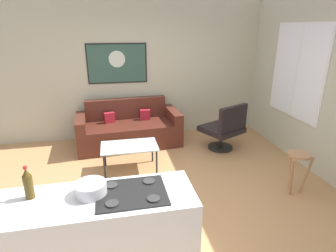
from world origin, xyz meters
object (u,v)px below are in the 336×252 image
at_px(couch, 129,130).
at_px(bar_stool, 298,163).
at_px(armchair, 225,128).
at_px(mixing_bowl, 91,189).
at_px(wall_painting, 117,63).
at_px(soda_bottle, 28,184).
at_px(coffee_table, 129,148).

relative_size(couch, bar_stool, 3.32).
relative_size(armchair, mixing_bowl, 3.35).
xyz_separation_m(couch, wall_painting, (-0.14, 0.47, 1.25)).
bearing_deg(soda_bottle, wall_painting, 75.89).
relative_size(armchair, soda_bottle, 3.05).
bearing_deg(wall_painting, couch, -73.40).
bearing_deg(couch, coffee_table, -93.45).
relative_size(couch, armchair, 2.23).
distance_m(armchair, wall_painting, 2.47).
relative_size(couch, mixing_bowl, 7.49).
height_order(armchair, wall_painting, wall_painting).
distance_m(mixing_bowl, wall_painting, 3.61).
xyz_separation_m(bar_stool, mixing_bowl, (-2.69, -0.84, 0.46)).
distance_m(coffee_table, wall_painting, 1.94).
height_order(couch, soda_bottle, soda_bottle).
bearing_deg(armchair, soda_bottle, -139.58).
xyz_separation_m(coffee_table, mixing_bowl, (-0.45, -1.98, 0.53)).
distance_m(armchair, soda_bottle, 3.69).
bearing_deg(wall_painting, bar_stool, -49.27).
bearing_deg(coffee_table, soda_bottle, -116.28).
relative_size(bar_stool, wall_painting, 0.52).
bearing_deg(wall_painting, armchair, -30.59).
relative_size(soda_bottle, mixing_bowl, 1.10).
height_order(bar_stool, wall_painting, wall_painting).
height_order(bar_stool, mixing_bowl, mixing_bowl).
distance_m(armchair, bar_stool, 1.63).
xyz_separation_m(couch, soda_bottle, (-1.02, -3.01, 0.71)).
bearing_deg(armchair, wall_painting, 149.41).
bearing_deg(couch, soda_bottle, -108.63).
bearing_deg(bar_stool, couch, 134.43).
relative_size(armchair, wall_painting, 0.78).
bearing_deg(soda_bottle, mixing_bowl, -6.04).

